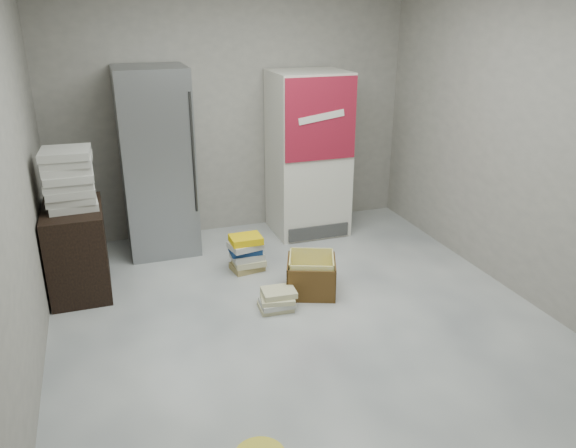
{
  "coord_description": "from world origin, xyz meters",
  "views": [
    {
      "loc": [
        -1.42,
        -3.56,
        2.44
      ],
      "look_at": [
        0.03,
        0.7,
        0.68
      ],
      "focal_mm": 35.0,
      "sensor_mm": 36.0,
      "label": 1
    }
  ],
  "objects_px": {
    "wood_shelf": "(77,250)",
    "steel_fridge": "(157,162)",
    "coke_cooler": "(308,154)",
    "cardboard_box": "(311,277)",
    "phonebook_stack_main": "(247,253)"
  },
  "relations": [
    {
      "from": "wood_shelf",
      "to": "phonebook_stack_main",
      "type": "height_order",
      "value": "wood_shelf"
    },
    {
      "from": "coke_cooler",
      "to": "cardboard_box",
      "type": "xyz_separation_m",
      "value": [
        -0.51,
        -1.44,
        -0.76
      ]
    },
    {
      "from": "steel_fridge",
      "to": "cardboard_box",
      "type": "bearing_deg",
      "value": -51.64
    },
    {
      "from": "coke_cooler",
      "to": "phonebook_stack_main",
      "type": "xyz_separation_m",
      "value": [
        -0.94,
        -0.82,
        -0.72
      ]
    },
    {
      "from": "coke_cooler",
      "to": "wood_shelf",
      "type": "distance_m",
      "value": 2.63
    },
    {
      "from": "wood_shelf",
      "to": "phonebook_stack_main",
      "type": "bearing_deg",
      "value": -3.54
    },
    {
      "from": "cardboard_box",
      "to": "steel_fridge",
      "type": "bearing_deg",
      "value": 149.35
    },
    {
      "from": "cardboard_box",
      "to": "phonebook_stack_main",
      "type": "bearing_deg",
      "value": 146.27
    },
    {
      "from": "coke_cooler",
      "to": "phonebook_stack_main",
      "type": "relative_size",
      "value": 4.87
    },
    {
      "from": "wood_shelf",
      "to": "steel_fridge",
      "type": "bearing_deg",
      "value": 41.31
    },
    {
      "from": "coke_cooler",
      "to": "cardboard_box",
      "type": "height_order",
      "value": "coke_cooler"
    },
    {
      "from": "coke_cooler",
      "to": "wood_shelf",
      "type": "relative_size",
      "value": 2.25
    },
    {
      "from": "coke_cooler",
      "to": "cardboard_box",
      "type": "relative_size",
      "value": 3.22
    },
    {
      "from": "phonebook_stack_main",
      "to": "cardboard_box",
      "type": "xyz_separation_m",
      "value": [
        0.44,
        -0.62,
        -0.04
      ]
    },
    {
      "from": "coke_cooler",
      "to": "phonebook_stack_main",
      "type": "bearing_deg",
      "value": -139.06
    }
  ]
}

